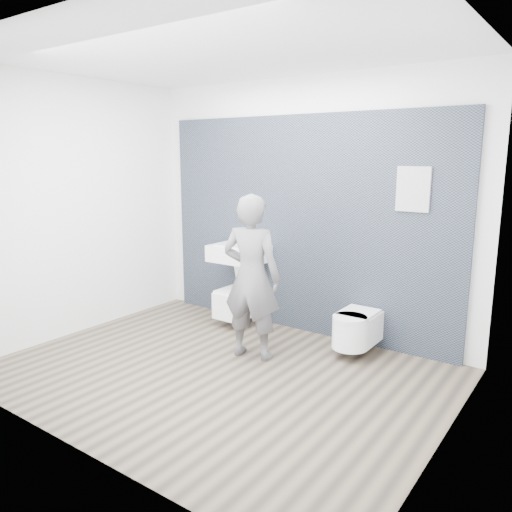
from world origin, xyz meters
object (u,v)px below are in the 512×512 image
Objects in this scene: toilet_square at (238,301)px; toilet_rounded at (355,329)px; visitor at (252,277)px; washbasin at (239,253)px.

toilet_rounded is (1.51, -0.05, -0.02)m from toilet_square.
visitor is (-0.81, -0.64, 0.54)m from toilet_rounded.
washbasin is at bearing 90.00° from toilet_square.
toilet_rounded is at bearing -2.61° from washbasin.
toilet_square is (-0.00, -0.02, -0.57)m from washbasin.
washbasin is 0.90× the size of toilet_square.
toilet_rounded is at bearing -1.83° from toilet_square.
toilet_square is 1.11m from visitor.
washbasin is 0.57m from toilet_square.
toilet_square is 1.16× the size of toilet_rounded.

